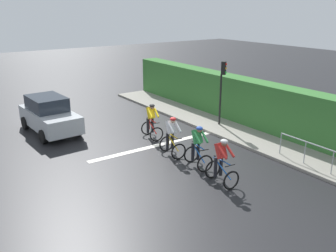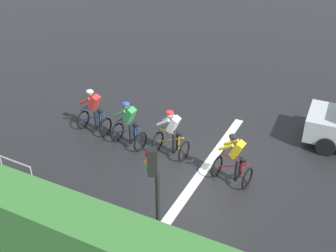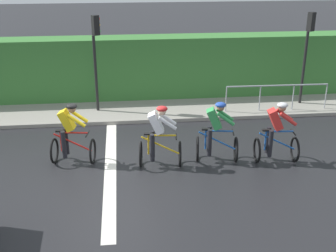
% 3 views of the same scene
% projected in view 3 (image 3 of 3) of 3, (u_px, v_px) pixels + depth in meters
% --- Properties ---
extents(ground_plane, '(80.00, 80.00, 0.00)m').
position_uv_depth(ground_plane, '(111.00, 163.00, 11.50)').
color(ground_plane, black).
extents(sidewalk_kerb, '(2.80, 23.13, 0.12)m').
position_uv_depth(sidewalk_kerb, '(168.00, 107.00, 15.52)').
color(sidewalk_kerb, gray).
rests_on(sidewalk_kerb, ground).
extents(stone_wall_low, '(0.44, 23.13, 0.60)m').
position_uv_depth(stone_wall_low, '(166.00, 93.00, 16.27)').
color(stone_wall_low, tan).
rests_on(stone_wall_low, ground).
extents(hedge_wall, '(1.10, 23.13, 2.36)m').
position_uv_depth(hedge_wall, '(165.00, 68.00, 16.21)').
color(hedge_wall, '#387533').
rests_on(hedge_wall, ground).
extents(road_marking_stop_line, '(7.00, 0.30, 0.01)m').
position_uv_depth(road_marking_stop_line, '(111.00, 163.00, 11.50)').
color(road_marking_stop_line, silver).
rests_on(road_marking_stop_line, ground).
extents(cyclist_lead, '(0.75, 1.12, 1.66)m').
position_uv_depth(cyclist_lead, '(276.00, 134.00, 11.31)').
color(cyclist_lead, black).
rests_on(cyclist_lead, ground).
extents(cyclist_second, '(0.84, 1.17, 1.66)m').
position_uv_depth(cyclist_second, '(216.00, 133.00, 11.34)').
color(cyclist_second, black).
rests_on(cyclist_second, ground).
extents(cyclist_mid, '(0.79, 1.14, 1.66)m').
position_uv_depth(cyclist_mid, '(159.00, 138.00, 11.06)').
color(cyclist_mid, black).
rests_on(cyclist_mid, ground).
extents(cyclist_fourth, '(0.83, 1.17, 1.66)m').
position_uv_depth(cyclist_fourth, '(71.00, 135.00, 11.23)').
color(cyclist_fourth, black).
rests_on(cyclist_fourth, ground).
extents(traffic_light_near_crossing, '(0.27, 0.29, 3.34)m').
position_uv_depth(traffic_light_near_crossing, '(96.00, 50.00, 14.27)').
color(traffic_light_near_crossing, black).
rests_on(traffic_light_near_crossing, ground).
extents(traffic_light_far_junction, '(0.27, 0.29, 3.34)m').
position_uv_depth(traffic_light_far_junction, '(308.00, 45.00, 15.01)').
color(traffic_light_far_junction, black).
rests_on(traffic_light_far_junction, ground).
extents(pedestrian_railing_kerbside, '(0.12, 3.57, 1.03)m').
position_uv_depth(pedestrian_railing_kerbside, '(277.00, 91.00, 14.80)').
color(pedestrian_railing_kerbside, '#999EA3').
rests_on(pedestrian_railing_kerbside, ground).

